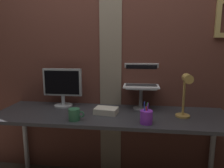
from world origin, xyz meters
The scene contains 9 objects.
brick_wall_back centered at (0.00, 0.40, 1.19)m, with size 3.69×0.16×2.37m.
desk centered at (0.00, 0.04, 0.68)m, with size 2.07×0.61×0.75m.
monitor centered at (-0.50, 0.22, 0.97)m, with size 0.38×0.18×0.38m.
laptop_stand centered at (0.26, 0.22, 0.90)m, with size 0.28×0.22×0.21m.
laptop centered at (0.26, 0.29, 1.02)m, with size 0.33×0.29×0.21m.
desk_lamp centered at (0.62, -0.01, 0.99)m, with size 0.12×0.20×0.38m.
pen_cup centered at (0.30, -0.16, 0.81)m, with size 0.10×0.10×0.17m.
coffee_mug centered at (-0.27, -0.16, 0.80)m, with size 0.13×0.09×0.10m.
paper_clutter_stack centered at (-0.04, 0.04, 0.78)m, with size 0.20×0.14×0.05m, color silver.
Camera 1 is at (0.23, -1.72, 1.35)m, focal length 33.43 mm.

